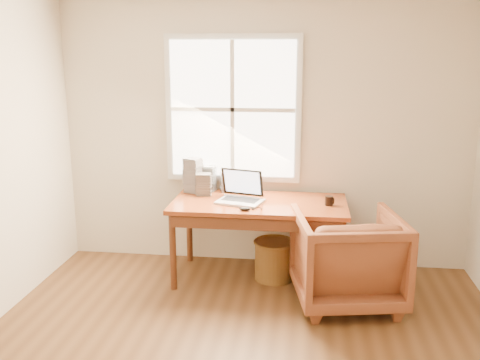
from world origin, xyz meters
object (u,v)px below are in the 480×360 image
at_px(armchair, 347,258).
at_px(laptop, 240,187).
at_px(cd_stack_a, 208,178).
at_px(desk, 259,204).
at_px(coffee_mug, 329,201).
at_px(wicker_stool, 274,260).

distance_m(armchair, laptop, 1.13).
bearing_deg(cd_stack_a, laptop, -47.33).
distance_m(desk, armchair, 0.95).
relative_size(armchair, laptop, 2.16).
distance_m(laptop, coffee_mug, 0.81).
height_order(laptop, cd_stack_a, laptop).
relative_size(desk, armchair, 1.82).
xyz_separation_m(desk, coffee_mug, (0.63, -0.03, 0.06)).
bearing_deg(laptop, coffee_mug, 16.46).
relative_size(coffee_mug, cd_stack_a, 0.32).
distance_m(desk, laptop, 0.24).
bearing_deg(coffee_mug, cd_stack_a, 167.62).
relative_size(armchair, cd_stack_a, 3.45).
distance_m(armchair, cd_stack_a, 1.59).
bearing_deg(laptop, desk, 33.78).
relative_size(desk, wicker_stool, 4.42).
height_order(desk, laptop, laptop).
bearing_deg(armchair, cd_stack_a, -40.08).
distance_m(desk, cd_stack_a, 0.65).
bearing_deg(armchair, wicker_stool, -43.44).
distance_m(desk, coffee_mug, 0.64).
height_order(desk, cd_stack_a, cd_stack_a).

